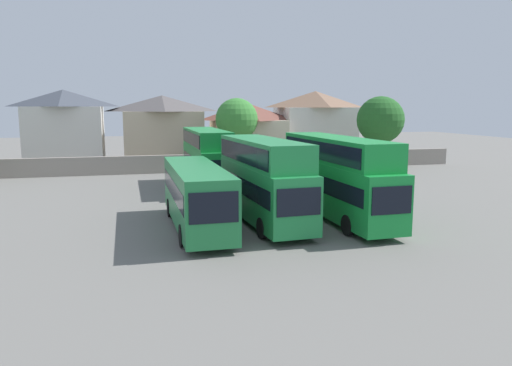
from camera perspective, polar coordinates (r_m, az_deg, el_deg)
name	(u,v)px	position (r m, az deg, el deg)	size (l,w,h in m)	color
ground	(216,179)	(45.48, -4.68, 0.43)	(140.00, 140.00, 0.00)	slate
depot_boundary_wall	(207,163)	(50.83, -5.75, 2.34)	(56.00, 0.50, 1.80)	gray
bus_1	(196,193)	(27.01, -6.93, -1.19)	(2.69, 11.08, 3.46)	#227D3F
bus_2	(264,176)	(28.07, 0.88, 0.79)	(3.13, 10.50, 4.82)	#1F8440
bus_3	(337,173)	(29.54, 9.37, 1.13)	(2.77, 12.04, 4.87)	#178E37
bus_4	(207,155)	(40.65, -5.72, 3.24)	(2.72, 11.29, 4.78)	#188636
bus_5	(242,163)	(41.37, -1.59, 2.35)	(3.05, 11.71, 3.43)	#1A7E32
house_terrace_left	(65,128)	(58.50, -21.25, 5.97)	(8.44, 6.32, 8.45)	silver
house_terrace_centre	(163,129)	(58.45, -10.74, 6.14)	(9.24, 6.94, 7.88)	#C6B293
house_terrace_right	(248,132)	(58.58, -0.97, 5.87)	(8.23, 8.15, 7.00)	beige
house_terrace_far_right	(315,125)	(61.91, 6.84, 6.66)	(9.25, 6.97, 8.49)	silver
tree_left_of_lot	(380,120)	(54.53, 14.21, 7.06)	(5.03, 5.03, 7.72)	brown
tree_right_of_lot	(237,120)	(53.65, -2.26, 7.32)	(4.60, 4.60, 7.53)	brown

